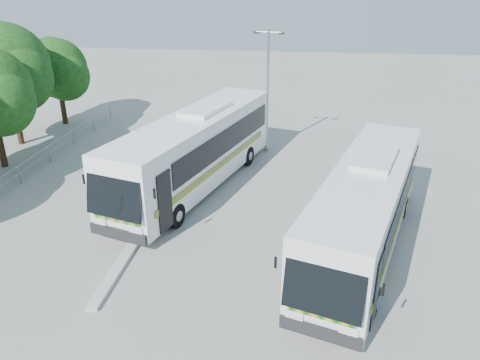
# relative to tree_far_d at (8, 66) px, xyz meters

# --- Properties ---
(ground) EXTENTS (100.00, 100.00, 0.00)m
(ground) POSITION_rel_tree_far_d_xyz_m (13.31, -8.80, -4.82)
(ground) COLOR gray
(ground) RESTS_ON ground
(kerb_divider) EXTENTS (0.40, 16.00, 0.15)m
(kerb_divider) POSITION_rel_tree_far_d_xyz_m (11.01, -6.80, -4.74)
(kerb_divider) COLOR #B2B2AD
(kerb_divider) RESTS_ON ground
(railing) EXTENTS (0.06, 22.00, 1.00)m
(railing) POSITION_rel_tree_far_d_xyz_m (3.31, -4.80, -4.08)
(railing) COLOR gray
(railing) RESTS_ON ground
(tree_far_d) EXTENTS (5.62, 5.30, 7.33)m
(tree_far_d) POSITION_rel_tree_far_d_xyz_m (0.00, 0.00, 0.00)
(tree_far_d) COLOR #382314
(tree_far_d) RESTS_ON ground
(tree_far_e) EXTENTS (4.54, 4.28, 5.92)m
(tree_far_e) POSITION_rel_tree_far_d_xyz_m (0.68, 4.50, -0.93)
(tree_far_e) COLOR #382314
(tree_far_e) RESTS_ON ground
(coach_main) EXTENTS (6.12, 13.15, 3.59)m
(coach_main) POSITION_rel_tree_far_d_xyz_m (12.30, -4.87, -2.85)
(coach_main) COLOR white
(coach_main) RESTS_ON ground
(coach_adjacent) EXTENTS (5.81, 12.06, 3.30)m
(coach_adjacent) POSITION_rel_tree_far_d_xyz_m (19.83, -9.84, -3.01)
(coach_adjacent) COLOR silver
(coach_adjacent) RESTS_ON ground
(lamppost) EXTENTS (1.72, 0.48, 7.06)m
(lamppost) POSITION_rel_tree_far_d_xyz_m (15.31, 0.73, -0.92)
(lamppost) COLOR gray
(lamppost) RESTS_ON ground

